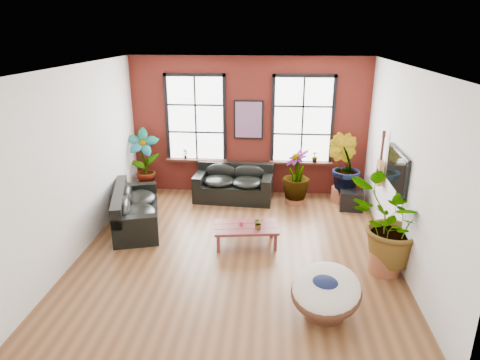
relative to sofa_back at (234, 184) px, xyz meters
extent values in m
cube|color=brown|center=(0.33, -2.68, -0.41)|extent=(6.00, 6.50, 0.02)
cube|color=white|center=(0.33, -2.68, 3.11)|extent=(6.00, 6.50, 0.02)
cube|color=#521813|center=(0.33, 0.58, 1.35)|extent=(6.00, 0.02, 3.50)
cube|color=silver|center=(0.33, -5.94, 1.35)|extent=(6.00, 0.02, 3.50)
cube|color=silver|center=(-2.68, -2.68, 1.35)|extent=(0.02, 6.50, 3.50)
cube|color=silver|center=(3.34, -2.68, 1.35)|extent=(0.02, 6.50, 3.50)
cube|color=white|center=(-1.02, 0.52, 1.55)|extent=(1.40, 0.02, 2.10)
cube|color=black|center=(-1.02, 0.45, 0.47)|extent=(1.60, 0.22, 0.06)
cube|color=white|center=(1.68, 0.52, 1.55)|extent=(1.40, 0.02, 2.10)
cube|color=black|center=(1.68, 0.45, 0.47)|extent=(1.60, 0.22, 0.06)
cube|color=black|center=(0.00, -0.06, -0.18)|extent=(1.99, 1.06, 0.44)
cube|color=black|center=(0.02, 0.30, 0.26)|extent=(1.94, 0.35, 0.45)
cube|color=black|center=(-0.85, 0.00, 0.15)|extent=(0.29, 0.95, 0.23)
cube|color=black|center=(0.85, -0.11, 0.15)|extent=(0.29, 0.95, 0.23)
ellipsoid|color=black|center=(-0.37, -0.09, 0.10)|extent=(0.86, 0.84, 0.25)
ellipsoid|color=black|center=(-0.36, 0.18, 0.26)|extent=(0.82, 0.30, 0.43)
ellipsoid|color=black|center=(0.36, -0.13, 0.10)|extent=(0.86, 0.84, 0.25)
ellipsoid|color=black|center=(0.38, 0.14, 0.26)|extent=(0.82, 0.30, 0.43)
cube|color=black|center=(-1.97, -1.76, -0.19)|extent=(1.44, 2.30, 0.42)
cube|color=black|center=(-2.29, -1.85, 0.23)|extent=(0.80, 2.11, 0.43)
cube|color=black|center=(-1.71, -2.68, 0.12)|extent=(0.92, 0.45, 0.22)
cube|color=black|center=(-2.23, -0.84, 0.12)|extent=(0.92, 0.45, 0.22)
ellipsoid|color=black|center=(-1.81, -2.15, 0.07)|extent=(0.98, 1.10, 0.24)
ellipsoid|color=black|center=(-2.05, -2.22, 0.23)|extent=(0.49, 0.96, 0.41)
ellipsoid|color=black|center=(-2.04, -1.34, 0.07)|extent=(0.98, 1.10, 0.24)
ellipsoid|color=black|center=(-2.29, -1.41, 0.23)|extent=(0.49, 0.96, 0.41)
cube|color=maroon|center=(0.47, -2.43, -0.02)|extent=(1.34, 0.88, 0.05)
cube|color=black|center=(0.49, -2.55, 0.00)|extent=(1.24, 0.18, 0.00)
cube|color=black|center=(0.46, -2.31, 0.00)|extent=(1.24, 0.18, 0.00)
cube|color=maroon|center=(-0.04, -2.79, -0.23)|extent=(0.07, 0.07, 0.35)
cube|color=maroon|center=(1.06, -2.64, -0.23)|extent=(0.07, 0.07, 0.35)
cube|color=maroon|center=(-0.12, -2.22, -0.23)|extent=(0.07, 0.07, 0.35)
cube|color=maroon|center=(0.98, -2.07, -0.23)|extent=(0.07, 0.07, 0.35)
cylinder|color=#BF2F56|center=(0.38, -2.40, 0.04)|extent=(0.08, 0.08, 0.08)
cylinder|color=#542E1E|center=(1.82, -4.57, -0.28)|extent=(0.80, 0.80, 0.24)
torus|color=#542E1E|center=(1.82, -4.57, 0.00)|extent=(1.39, 1.38, 0.48)
ellipsoid|color=white|center=(1.82, -4.57, 0.06)|extent=(1.36, 1.39, 0.65)
ellipsoid|color=#161F45|center=(1.80, -4.62, 0.19)|extent=(0.50, 0.46, 0.18)
cube|color=black|center=(0.33, 0.51, 1.55)|extent=(0.74, 0.04, 0.98)
cube|color=#0C7F8C|center=(0.33, 0.48, 1.55)|extent=(0.66, 0.02, 0.90)
cube|color=black|center=(3.28, -2.38, 1.25)|extent=(0.06, 1.25, 0.72)
cube|color=black|center=(3.24, -2.38, 1.25)|extent=(0.01, 1.15, 0.62)
cylinder|color=#B27F4C|center=(3.23, -1.33, 0.73)|extent=(0.09, 0.38, 0.38)
cylinder|color=#B27F4C|center=(3.23, -1.33, 0.98)|extent=(0.09, 0.30, 0.30)
cylinder|color=black|center=(3.22, -1.33, 0.73)|extent=(0.09, 0.11, 0.11)
cube|color=black|center=(3.23, -1.33, 1.35)|extent=(0.04, 0.05, 0.55)
cube|color=black|center=(3.23, -1.33, 1.67)|extent=(0.06, 0.06, 0.14)
cube|color=black|center=(2.87, -0.43, -0.17)|extent=(0.59, 0.50, 0.45)
cylinder|color=brown|center=(-2.31, 0.07, -0.23)|extent=(0.63, 0.63, 0.35)
cylinder|color=brown|center=(2.71, 0.07, -0.21)|extent=(0.57, 0.57, 0.37)
cylinder|color=brown|center=(3.00, -3.25, -0.20)|extent=(0.63, 0.63, 0.40)
cylinder|color=brown|center=(1.53, -0.12, -0.23)|extent=(0.53, 0.53, 0.34)
imported|color=#365B18|center=(-2.33, 0.10, 0.55)|extent=(0.95, 0.75, 1.60)
imported|color=#365B18|center=(2.70, 0.07, 0.53)|extent=(1.10, 1.07, 1.55)
imported|color=#365B18|center=(3.04, -3.27, 0.53)|extent=(1.77, 1.67, 1.55)
imported|color=#365B18|center=(1.55, -0.15, 0.36)|extent=(0.83, 0.83, 1.24)
imported|color=#365B18|center=(0.73, -2.53, 0.12)|extent=(0.27, 0.25, 0.24)
imported|color=#365B18|center=(-1.32, 0.45, 0.63)|extent=(0.17, 0.17, 0.27)
imported|color=#365B18|center=(2.03, 0.45, 0.63)|extent=(0.19, 0.19, 0.27)
camera|label=1|loc=(1.00, -10.12, 3.70)|focal=32.00mm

